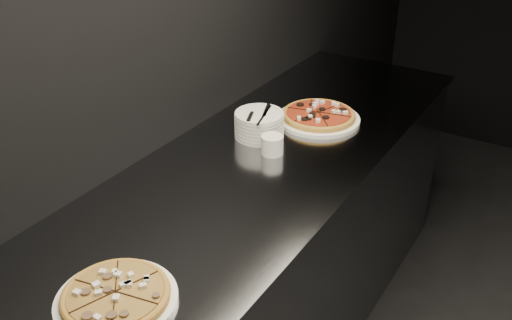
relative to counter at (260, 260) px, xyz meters
The scene contains 7 objects.
wall_left 1.01m from the counter, behind, with size 0.02×5.00×2.80m, color black.
counter is the anchor object (origin of this frame).
pizza_mushroom 0.94m from the counter, 84.59° to the right, with size 0.32×0.32×0.04m.
pizza_tomato 0.63m from the counter, 85.95° to the left, with size 0.36×0.36×0.04m.
plate_stack 0.54m from the counter, 123.12° to the left, with size 0.19×0.19×0.10m.
cutlery 0.59m from the counter, 123.63° to the left, with size 0.07×0.20×0.01m.
ramekin 0.50m from the counter, 81.13° to the left, with size 0.08×0.08×0.07m.
Camera 1 is at (-1.19, -1.53, 1.93)m, focal length 40.00 mm.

